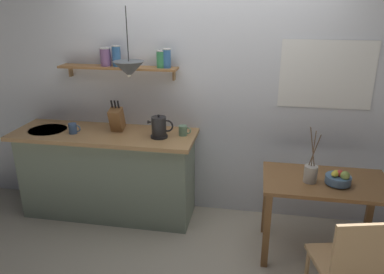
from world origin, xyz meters
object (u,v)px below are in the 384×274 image
(dining_table, at_px, (324,194))
(coffee_mug_by_sink, at_px, (73,128))
(knife_block, at_px, (117,119))
(electric_kettle, at_px, (159,127))
(coffee_mug_spare, at_px, (183,131))
(twig_vase, at_px, (311,173))
(fruit_bowl, at_px, (339,178))
(dining_chair_near, at_px, (350,262))
(pendant_lamp, at_px, (129,69))

(dining_table, relative_size, coffee_mug_by_sink, 8.53)
(knife_block, bearing_deg, electric_kettle, -11.79)
(knife_block, bearing_deg, coffee_mug_by_sink, -161.06)
(dining_table, bearing_deg, electric_kettle, 169.89)
(coffee_mug_spare, bearing_deg, twig_vase, -19.55)
(electric_kettle, relative_size, coffee_mug_by_sink, 2.03)
(fruit_bowl, bearing_deg, knife_block, 168.25)
(electric_kettle, distance_m, coffee_mug_by_sink, 0.87)
(coffee_mug_by_sink, bearing_deg, dining_table, -5.47)
(dining_chair_near, relative_size, coffee_mug_spare, 6.98)
(twig_vase, distance_m, coffee_mug_by_sink, 2.26)
(electric_kettle, relative_size, coffee_mug_spare, 2.04)
(dining_chair_near, relative_size, fruit_bowl, 4.13)
(dining_table, relative_size, coffee_mug_spare, 8.55)
(coffee_mug_by_sink, distance_m, pendant_lamp, 0.88)
(knife_block, height_order, coffee_mug_spare, knife_block)
(twig_vase, xyz_separation_m, knife_block, (-1.83, 0.41, 0.24))
(dining_table, height_order, knife_block, knife_block)
(fruit_bowl, xyz_separation_m, coffee_mug_by_sink, (-2.46, 0.29, 0.19))
(coffee_mug_spare, bearing_deg, electric_kettle, -156.56)
(dining_chair_near, bearing_deg, twig_vase, 107.77)
(dining_table, bearing_deg, pendant_lamp, 174.04)
(fruit_bowl, distance_m, pendant_lamp, 2.01)
(twig_vase, xyz_separation_m, pendant_lamp, (-1.61, 0.23, 0.77))
(dining_chair_near, xyz_separation_m, twig_vase, (-0.22, 0.68, 0.33))
(electric_kettle, xyz_separation_m, knife_block, (-0.46, 0.10, 0.03))
(dining_chair_near, bearing_deg, fruit_bowl, 89.46)
(dining_table, bearing_deg, coffee_mug_by_sink, 174.53)
(twig_vase, height_order, coffee_mug_by_sink, twig_vase)
(electric_kettle, bearing_deg, coffee_mug_spare, 23.44)
(fruit_bowl, relative_size, knife_block, 0.64)
(electric_kettle, bearing_deg, fruit_bowl, -11.74)
(fruit_bowl, distance_m, knife_block, 2.11)
(coffee_mug_by_sink, bearing_deg, pendant_lamp, -4.08)
(knife_block, distance_m, pendant_lamp, 0.61)
(twig_vase, relative_size, electric_kettle, 1.91)
(dining_chair_near, distance_m, knife_block, 2.39)
(dining_table, height_order, coffee_mug_spare, coffee_mug_spare)
(coffee_mug_by_sink, height_order, pendant_lamp, pendant_lamp)
(dining_chair_near, distance_m, electric_kettle, 1.95)
(twig_vase, distance_m, coffee_mug_spare, 1.24)
(electric_kettle, bearing_deg, knife_block, 168.21)
(dining_chair_near, xyz_separation_m, coffee_mug_spare, (-1.38, 1.09, 0.49))
(dining_table, xyz_separation_m, pendant_lamp, (-1.75, 0.18, 0.98))
(twig_vase, distance_m, pendant_lamp, 1.80)
(fruit_bowl, height_order, coffee_mug_by_sink, coffee_mug_by_sink)
(coffee_mug_by_sink, distance_m, coffee_mug_spare, 1.09)
(dining_table, distance_m, coffee_mug_spare, 1.40)
(twig_vase, bearing_deg, electric_kettle, 166.92)
(dining_chair_near, relative_size, twig_vase, 1.79)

